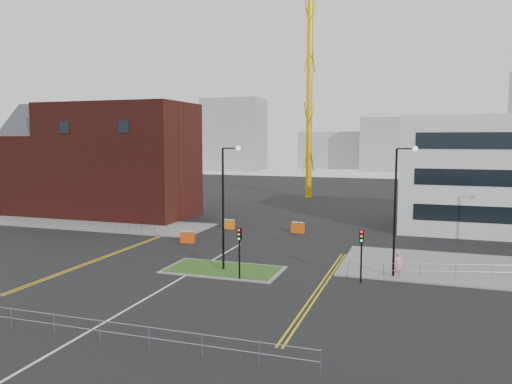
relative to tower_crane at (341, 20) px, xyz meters
The scene contains 26 objects.
ground 59.72m from the tower_crane, 93.45° to the right, with size 200.00×200.00×0.00m, color black.
pavement_left 47.45m from the tower_crane, 126.97° to the right, with size 28.00×8.00×0.12m, color slate.
pavement_right 51.24m from the tower_crane, 64.12° to the right, with size 24.00×10.00×0.12m, color slate.
island_kerb 52.68m from the tower_crane, 91.51° to the right, with size 8.60×4.60×0.08m, color slate.
grass_island 52.67m from the tower_crane, 91.51° to the right, with size 8.00×4.00×0.12m, color #2A521B.
brick_building 41.65m from the tower_crane, 136.53° to the right, with size 24.20×10.07×14.24m.
tower_crane is the anchor object (origin of this frame).
streetlamp_island 50.06m from the tower_crane, 91.23° to the right, with size 1.46×0.36×9.18m.
streetlamp_right_near 49.51m from the tower_crane, 75.54° to the right, with size 1.46×0.36×9.18m.
traffic_light_island 53.16m from the tower_crane, 89.00° to the right, with size 0.28×0.33×3.65m.
traffic_light_right 52.15m from the tower_crane, 78.87° to the right, with size 0.28×0.33×3.65m.
railing_front 64.76m from the tower_crane, 93.10° to the right, with size 24.05×0.05×1.10m.
railing_left 46.26m from the tower_crane, 112.17° to the right, with size 6.05×0.05×1.10m.
railing_right 52.27m from the tower_crane, 67.25° to the right, with size 19.05×5.05×1.10m.
centre_line 57.96m from the tower_crane, 93.58° to the right, with size 0.15×30.00×0.01m, color silver.
yellow_left_a 52.43m from the tower_crane, 105.89° to the right, with size 0.12×24.00×0.01m, color gold.
yellow_left_b 52.36m from the tower_crane, 105.52° to the right, with size 0.12×24.00×0.01m, color gold.
yellow_right_a 54.76m from the tower_crane, 82.31° to the right, with size 0.12×20.00×0.01m, color gold.
yellow_right_b 54.80m from the tower_crane, 81.95° to the right, with size 0.12×20.00×0.01m, color gold.
skyline_a 81.61m from the tower_crane, 122.72° to the left, with size 18.00×12.00×22.00m, color gray.
skyline_b 79.98m from the tower_crane, 84.95° to the left, with size 24.00×12.00×16.00m, color gray.
skyline_d 90.56m from the tower_crane, 97.31° to the left, with size 30.00×12.00×12.00m, color gray.
pedestrian 52.10m from the tower_crane, 75.50° to the right, with size 0.73×0.48×2.00m, color pink.
barrier_left 46.42m from the tower_crane, 102.34° to the right, with size 1.38×0.66×1.11m.
barrier_mid 40.22m from the tower_crane, 103.73° to the right, with size 1.24×0.49×1.02m.
barrier_right 39.56m from the tower_crane, 88.91° to the right, with size 1.41×0.69×1.14m.
Camera 1 is at (15.66, -25.41, 9.66)m, focal length 35.00 mm.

